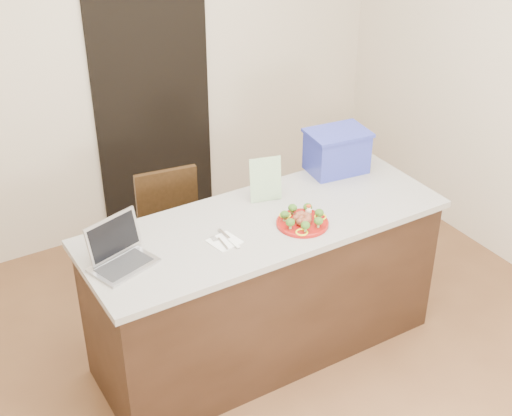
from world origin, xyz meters
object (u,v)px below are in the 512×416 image
island (265,286)px  laptop (119,251)px  napkin (224,241)px  yogurt_bottle (308,212)px  plate (302,223)px  chair (175,231)px  blue_box (337,151)px

island → laptop: size_ratio=5.67×
napkin → yogurt_bottle: yogurt_bottle is taller
island → yogurt_bottle: yogurt_bottle is taller
yogurt_bottle → laptop: laptop is taller
plate → island: bearing=136.1°
island → chair: bearing=106.6°
napkin → yogurt_bottle: size_ratio=1.90×
plate → chair: 1.04m
plate → laptop: bearing=169.3°
napkin → blue_box: blue_box is taller
plate → laptop: laptop is taller
plate → yogurt_bottle: 0.09m
laptop → island: bearing=-20.6°
napkin → blue_box: 1.06m
laptop → chair: bearing=30.8°
napkin → island: bearing=14.2°
laptop → plate: bearing=-28.4°
napkin → yogurt_bottle: bearing=-2.5°
plate → yogurt_bottle: (0.07, 0.05, 0.02)m
napkin → laptop: (-0.54, 0.12, 0.06)m
blue_box → chair: size_ratio=0.44×
yogurt_bottle → napkin: bearing=177.5°
yogurt_bottle → chair: (-0.44, 0.84, -0.43)m
laptop → napkin: bearing=-30.1°
napkin → chair: 0.91m
island → napkin: 0.55m
island → napkin: napkin is taller
island → blue_box: blue_box is taller
yogurt_bottle → laptop: bearing=172.4°
laptop → blue_box: 1.54m
napkin → laptop: laptop is taller
napkin → chair: bearing=84.6°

